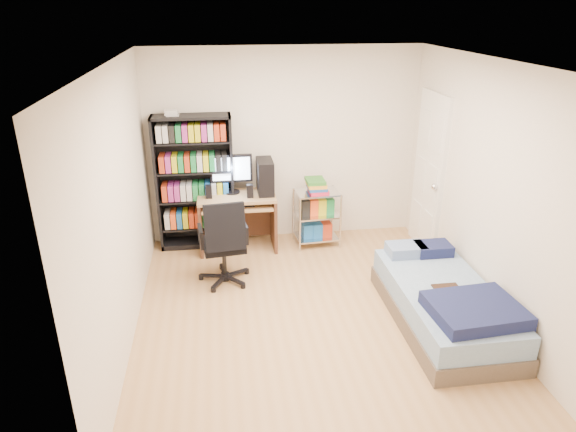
{
  "coord_description": "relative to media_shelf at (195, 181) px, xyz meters",
  "views": [
    {
      "loc": [
        -0.86,
        -4.41,
        2.97
      ],
      "look_at": [
        -0.18,
        0.4,
        0.94
      ],
      "focal_mm": 32.0,
      "sensor_mm": 36.0,
      "label": 1
    }
  ],
  "objects": [
    {
      "name": "room",
      "position": [
        1.16,
        -1.84,
        0.37
      ],
      "size": [
        3.58,
        4.08,
        2.58
      ],
      "color": "tan",
      "rests_on": "ground"
    },
    {
      "name": "media_shelf",
      "position": [
        0.0,
        0.0,
        0.0
      ],
      "size": [
        0.97,
        0.32,
        1.79
      ],
      "color": "black",
      "rests_on": "room"
    },
    {
      "name": "computer_desk",
      "position": [
        0.6,
        -0.13,
        -0.22
      ],
      "size": [
        0.97,
        0.56,
        1.23
      ],
      "color": "tan",
      "rests_on": "room"
    },
    {
      "name": "office_chair",
      "position": [
        0.32,
        -1.05,
        -0.56
      ],
      "size": [
        0.67,
        0.67,
        1.02
      ],
      "rotation": [
        0.0,
        0.0,
        0.12
      ],
      "color": "black",
      "rests_on": "room"
    },
    {
      "name": "wire_cart",
      "position": [
        1.54,
        -0.2,
        -0.29
      ],
      "size": [
        0.59,
        0.44,
        0.9
      ],
      "rotation": [
        0.0,
        0.0,
        0.07
      ],
      "color": "silver",
      "rests_on": "room"
    },
    {
      "name": "bed",
      "position": [
        2.44,
        -2.18,
        -0.65
      ],
      "size": [
        0.91,
        1.83,
        0.52
      ],
      "color": "brown",
      "rests_on": "room"
    },
    {
      "name": "door",
      "position": [
        2.88,
        -0.49,
        0.12
      ],
      "size": [
        0.12,
        0.8,
        2.0
      ],
      "color": "white",
      "rests_on": "room"
    }
  ]
}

